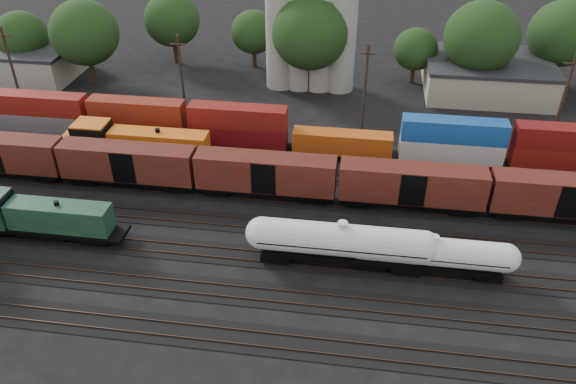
# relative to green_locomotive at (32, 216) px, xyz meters

# --- Properties ---
(ground) EXTENTS (600.00, 600.00, 0.00)m
(ground) POSITION_rel_green_locomotive_xyz_m (19.17, 5.00, -2.54)
(ground) COLOR black
(tracks) EXTENTS (180.00, 33.20, 0.20)m
(tracks) POSITION_rel_green_locomotive_xyz_m (19.17, 5.00, -2.49)
(tracks) COLOR black
(tracks) RESTS_ON ground
(green_locomotive) EXTENTS (16.80, 2.96, 4.45)m
(green_locomotive) POSITION_rel_green_locomotive_xyz_m (0.00, 0.00, 0.00)
(green_locomotive) COLOR black
(green_locomotive) RESTS_ON ground
(tank_car_a) EXTENTS (17.73, 3.17, 4.65)m
(tank_car_a) POSITION_rel_green_locomotive_xyz_m (30.07, -0.00, 0.21)
(tank_car_a) COLOR silver
(tank_car_a) RESTS_ON ground
(tank_car_b) EXTENTS (15.30, 2.74, 4.01)m
(tank_car_b) POSITION_rel_green_locomotive_xyz_m (38.18, -0.00, -0.13)
(tank_car_b) COLOR silver
(tank_car_b) RESTS_ON ground
(orange_locomotive) EXTENTS (19.39, 3.23, 4.85)m
(orange_locomotive) POSITION_rel_green_locomotive_xyz_m (4.47, 15.00, 0.21)
(orange_locomotive) COLOR black
(orange_locomotive) RESTS_ON ground
(boxcar_string) EXTENTS (153.60, 2.90, 4.20)m
(boxcar_string) POSITION_rel_green_locomotive_xyz_m (13.62, 10.00, 0.58)
(boxcar_string) COLOR black
(boxcar_string) RESTS_ON ground
(container_wall) EXTENTS (172.58, 2.60, 5.80)m
(container_wall) POSITION_rel_green_locomotive_xyz_m (26.15, 20.00, 0.27)
(container_wall) COLOR black
(container_wall) RESTS_ON ground
(grain_silo) EXTENTS (13.40, 5.00, 29.00)m
(grain_silo) POSITION_rel_green_locomotive_xyz_m (22.45, 41.00, 8.72)
(grain_silo) COLOR gray
(grain_silo) RESTS_ON ground
(industrial_sheds) EXTENTS (119.38, 17.26, 5.10)m
(industrial_sheds) POSITION_rel_green_locomotive_xyz_m (25.80, 40.25, 0.02)
(industrial_sheds) COLOR #9E937F
(industrial_sheds) RESTS_ON ground
(tree_band) EXTENTS (166.09, 20.86, 14.21)m
(tree_band) POSITION_rel_green_locomotive_xyz_m (21.13, 42.68, 5.29)
(tree_band) COLOR black
(tree_band) RESTS_ON ground
(utility_poles) EXTENTS (122.20, 0.36, 12.00)m
(utility_poles) POSITION_rel_green_locomotive_xyz_m (19.17, 27.00, 3.67)
(utility_poles) COLOR black
(utility_poles) RESTS_ON ground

